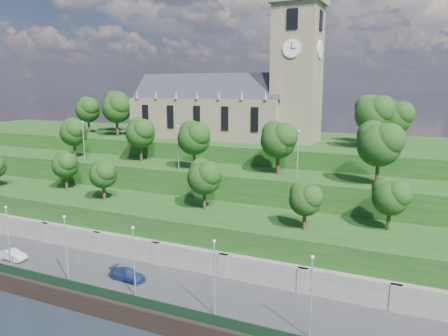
% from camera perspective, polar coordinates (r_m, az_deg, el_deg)
% --- Properties ---
extents(ground, '(320.00, 320.00, 0.00)m').
position_cam_1_polar(ground, '(56.59, -19.83, -16.75)').
color(ground, black).
rests_on(ground, ground).
extents(promenade, '(160.00, 12.00, 2.00)m').
position_cam_1_polar(promenade, '(60.08, -15.78, -13.80)').
color(promenade, '#2D2D30').
rests_on(promenade, ground).
extents(quay_wall, '(160.00, 0.50, 2.20)m').
position_cam_1_polar(quay_wall, '(56.07, -19.94, -15.77)').
color(quay_wall, black).
rests_on(quay_wall, ground).
extents(fence, '(160.00, 0.10, 1.20)m').
position_cam_1_polar(fence, '(55.85, -19.56, -14.15)').
color(fence, black).
rests_on(fence, promenade).
extents(retaining_wall, '(160.00, 2.10, 5.00)m').
position_cam_1_polar(retaining_wall, '(63.75, -12.32, -10.72)').
color(retaining_wall, slate).
rests_on(retaining_wall, ground).
extents(embankment_lower, '(160.00, 12.00, 8.00)m').
position_cam_1_polar(embankment_lower, '(67.83, -9.28, -7.95)').
color(embankment_lower, '#193E14').
rests_on(embankment_lower, ground).
extents(embankment_upper, '(160.00, 10.00, 12.00)m').
position_cam_1_polar(embankment_upper, '(76.21, -4.70, -4.20)').
color(embankment_upper, '#193E14').
rests_on(embankment_upper, ground).
extents(hilltop, '(160.00, 32.00, 15.00)m').
position_cam_1_polar(hilltop, '(94.26, 1.57, -0.37)').
color(hilltop, '#193E14').
rests_on(hilltop, ground).
extents(church, '(38.60, 12.35, 27.60)m').
position_cam_1_polar(church, '(88.59, 1.06, 8.72)').
color(church, '#6D624C').
rests_on(church, hilltop).
extents(trees_lower, '(68.96, 8.24, 7.31)m').
position_cam_1_polar(trees_lower, '(64.58, -7.54, -1.07)').
color(trees_lower, '#2F2012').
rests_on(trees_lower, embankment_lower).
extents(trees_upper, '(61.28, 8.63, 8.89)m').
position_cam_1_polar(trees_upper, '(70.58, -0.94, 4.22)').
color(trees_upper, '#2F2012').
rests_on(trees_upper, embankment_upper).
extents(trees_hilltop, '(70.77, 16.12, 9.54)m').
position_cam_1_polar(trees_hilltop, '(87.93, -0.26, 7.78)').
color(trees_hilltop, '#2F2012').
rests_on(trees_hilltop, hilltop).
extents(lamp_posts_promenade, '(60.36, 0.36, 8.25)m').
position_cam_1_polar(lamp_posts_promenade, '(56.89, -19.94, -9.22)').
color(lamp_posts_promenade, '#B2B2B7').
rests_on(lamp_posts_promenade, promenade).
extents(lamp_posts_upper, '(40.36, 0.36, 7.29)m').
position_cam_1_polar(lamp_posts_upper, '(71.70, -6.00, 3.19)').
color(lamp_posts_upper, '#B2B2B7').
rests_on(lamp_posts_upper, embankment_upper).
extents(car_middle, '(4.49, 1.57, 1.48)m').
position_cam_1_polar(car_middle, '(67.56, -25.99, -10.13)').
color(car_middle, '#A5A5AA').
rests_on(car_middle, promenade).
extents(car_right, '(4.95, 2.31, 1.40)m').
position_cam_1_polar(car_right, '(56.38, -12.48, -13.42)').
color(car_right, navy).
rests_on(car_right, promenade).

